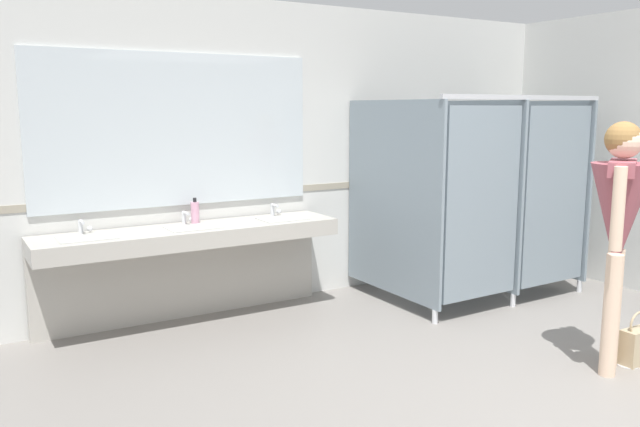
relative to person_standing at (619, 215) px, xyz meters
The scene contains 9 objects.
wall_back 2.88m from the person_standing, 104.66° to the left, with size 6.09×0.12×2.76m, color silver.
wall_back_tile_band 2.81m from the person_standing, 105.00° to the left, with size 6.09×0.01×0.06m, color #9E937F.
vanity_counter 3.33m from the person_standing, 130.49° to the left, with size 2.52×0.55×0.95m.
mirror_panel 3.48m from the person_standing, 128.34° to the left, with size 2.42×0.02×1.28m, color silver.
bathroom_stalls 1.90m from the person_standing, 73.01° to the left, with size 1.93×1.38×1.92m.
person_standing is the anchor object (origin of this frame).
handbag 1.00m from the person_standing, ahead, with size 0.24×0.12×0.39m.
soap_dispenser 3.30m from the person_standing, 128.34° to the left, with size 0.07×0.07×0.22m.
floor_drain_cover 1.11m from the person_standing, ahead, with size 0.14×0.14×0.01m, color #B7BABF.
Camera 1 is at (-3.19, -2.18, 1.81)m, focal length 36.26 mm.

